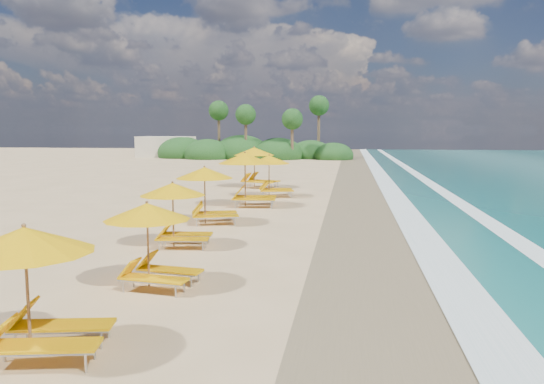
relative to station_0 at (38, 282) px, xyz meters
name	(u,v)px	position (x,y,z in m)	size (l,w,h in m)	color
ground	(272,222)	(1.86, 12.59, -1.22)	(160.00, 160.00, 0.00)	tan
wet_sand	(374,225)	(5.86, 12.59, -1.21)	(4.00, 160.00, 0.01)	olive
surf_foam	(447,226)	(8.56, 12.59, -1.19)	(4.00, 160.00, 0.01)	white
station_0	(38,282)	(0.00, 0.00, 0.00)	(2.63, 2.52, 2.17)	olive
station_1	(154,239)	(0.44, 3.79, -0.09)	(2.36, 2.23, 2.02)	olive
station_2	(178,210)	(-0.38, 7.89, -0.06)	(2.40, 2.26, 2.06)	olive
station_3	(209,191)	(-0.51, 11.96, 0.05)	(2.87, 2.81, 2.27)	olive
station_4	(249,176)	(0.15, 16.66, 0.25)	(3.01, 2.83, 2.63)	olive
station_5	(272,173)	(0.70, 20.41, 0.09)	(2.87, 2.77, 2.33)	olive
station_6	(257,164)	(-0.93, 24.72, 0.25)	(3.30, 3.22, 2.62)	olive
treeline	(249,151)	(-8.08, 58.11, -0.22)	(25.80, 8.80, 9.74)	#163D14
beach_building	(166,147)	(-20.14, 60.59, 0.18)	(7.00, 5.00, 2.80)	beige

